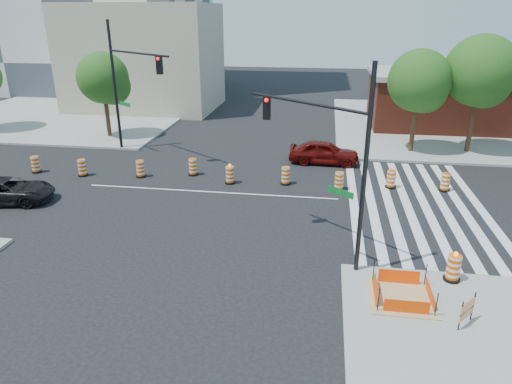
{
  "coord_description": "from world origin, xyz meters",
  "views": [
    {
      "loc": [
        6.05,
        -22.76,
        9.32
      ],
      "look_at": [
        3.05,
        -3.12,
        1.4
      ],
      "focal_mm": 32.0,
      "sensor_mm": 36.0,
      "label": 1
    }
  ],
  "objects_px": {
    "signal_pole_se": "(329,145)",
    "signal_pole_nw": "(128,77)",
    "red_coupe": "(324,152)",
    "dark_suv": "(8,191)"
  },
  "relations": [
    {
      "from": "signal_pole_se",
      "to": "signal_pole_nw",
      "type": "bearing_deg",
      "value": -5.53
    },
    {
      "from": "red_coupe",
      "to": "signal_pole_se",
      "type": "distance_m",
      "value": 13.01
    },
    {
      "from": "red_coupe",
      "to": "dark_suv",
      "type": "xyz_separation_m",
      "value": [
        -16.15,
        -9.05,
        -0.13
      ]
    },
    {
      "from": "red_coupe",
      "to": "dark_suv",
      "type": "height_order",
      "value": "red_coupe"
    },
    {
      "from": "red_coupe",
      "to": "dark_suv",
      "type": "distance_m",
      "value": 18.51
    },
    {
      "from": "signal_pole_nw",
      "to": "red_coupe",
      "type": "bearing_deg",
      "value": 34.99
    },
    {
      "from": "signal_pole_se",
      "to": "red_coupe",
      "type": "bearing_deg",
      "value": -51.35
    },
    {
      "from": "red_coupe",
      "to": "signal_pole_nw",
      "type": "distance_m",
      "value": 13.77
    },
    {
      "from": "dark_suv",
      "to": "signal_pole_se",
      "type": "height_order",
      "value": "signal_pole_se"
    },
    {
      "from": "red_coupe",
      "to": "signal_pole_nw",
      "type": "height_order",
      "value": "signal_pole_nw"
    }
  ]
}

